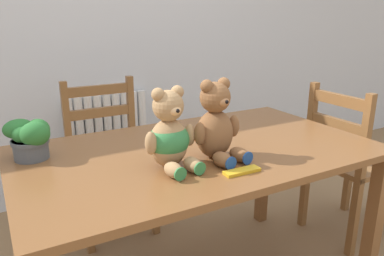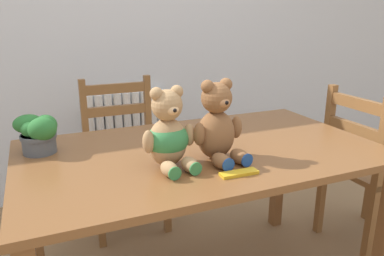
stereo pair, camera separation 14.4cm
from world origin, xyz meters
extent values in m
cube|color=silver|center=(0.00, 1.80, 1.30)|extent=(8.00, 0.04, 2.60)
cylinder|color=white|center=(-0.29, 1.73, 0.38)|extent=(0.06, 0.06, 0.76)
cylinder|color=white|center=(-0.22, 1.73, 0.38)|extent=(0.06, 0.06, 0.76)
cylinder|color=white|center=(-0.16, 1.73, 0.38)|extent=(0.06, 0.06, 0.76)
cylinder|color=white|center=(-0.09, 1.73, 0.38)|extent=(0.06, 0.06, 0.76)
cylinder|color=white|center=(-0.02, 1.73, 0.38)|extent=(0.06, 0.06, 0.76)
cylinder|color=white|center=(0.05, 1.73, 0.38)|extent=(0.06, 0.06, 0.76)
cylinder|color=white|center=(0.11, 1.73, 0.38)|extent=(0.06, 0.06, 0.76)
cylinder|color=white|center=(0.18, 1.73, 0.38)|extent=(0.06, 0.06, 0.76)
cylinder|color=white|center=(0.25, 1.73, 0.38)|extent=(0.06, 0.06, 0.76)
cube|color=white|center=(-0.02, 1.73, 0.02)|extent=(0.61, 0.10, 0.04)
cube|color=brown|center=(0.00, 0.45, 0.74)|extent=(1.53, 0.89, 0.03)
cube|color=brown|center=(-0.71, 0.84, 0.36)|extent=(0.06, 0.06, 0.73)
cube|color=brown|center=(0.71, 0.84, 0.36)|extent=(0.06, 0.06, 0.73)
cube|color=brown|center=(-0.16, 1.21, 0.45)|extent=(0.45, 0.40, 0.03)
cube|color=brown|center=(0.04, 1.03, 0.22)|extent=(0.04, 0.04, 0.43)
cube|color=brown|center=(-0.37, 1.03, 0.22)|extent=(0.04, 0.04, 0.43)
cube|color=brown|center=(0.04, 1.39, 0.47)|extent=(0.04, 0.04, 0.94)
cube|color=brown|center=(-0.37, 1.39, 0.47)|extent=(0.04, 0.04, 0.94)
cube|color=brown|center=(-0.16, 1.39, 0.87)|extent=(0.37, 0.03, 0.06)
cube|color=brown|center=(-0.16, 1.39, 0.72)|extent=(0.37, 0.03, 0.06)
cube|color=brown|center=(1.11, 0.47, 0.46)|extent=(0.45, 0.41, 0.03)
cube|color=brown|center=(1.32, 0.66, 0.22)|extent=(0.04, 0.04, 0.45)
cube|color=brown|center=(0.91, 0.66, 0.47)|extent=(0.04, 0.04, 0.93)
cube|color=brown|center=(0.91, 0.29, 0.47)|extent=(0.04, 0.04, 0.93)
cube|color=brown|center=(0.91, 0.47, 0.87)|extent=(0.03, 0.33, 0.06)
cube|color=brown|center=(0.91, 0.47, 0.73)|extent=(0.03, 0.33, 0.06)
ellipsoid|color=tan|center=(-0.19, 0.33, 0.85)|extent=(0.16, 0.14, 0.19)
sphere|color=tan|center=(-0.19, 0.33, 0.99)|extent=(0.12, 0.12, 0.12)
sphere|color=tan|center=(-0.15, 0.33, 1.04)|extent=(0.05, 0.05, 0.05)
sphere|color=tan|center=(-0.24, 0.32, 1.04)|extent=(0.05, 0.05, 0.05)
ellipsoid|color=#E5B279|center=(-0.19, 0.28, 0.98)|extent=(0.05, 0.05, 0.04)
sphere|color=black|center=(-0.19, 0.26, 0.99)|extent=(0.01, 0.01, 0.01)
ellipsoid|color=tan|center=(-0.11, 0.32, 0.87)|extent=(0.05, 0.05, 0.09)
ellipsoid|color=tan|center=(-0.28, 0.30, 0.87)|extent=(0.05, 0.05, 0.09)
ellipsoid|color=tan|center=(-0.14, 0.24, 0.78)|extent=(0.07, 0.10, 0.06)
cylinder|color=#337F42|center=(-0.14, 0.19, 0.78)|extent=(0.05, 0.01, 0.05)
ellipsoid|color=tan|center=(-0.23, 0.23, 0.78)|extent=(0.07, 0.10, 0.06)
cylinder|color=#337F42|center=(-0.22, 0.18, 0.78)|extent=(0.05, 0.01, 0.05)
ellipsoid|color=#337F42|center=(-0.19, 0.33, 0.86)|extent=(0.18, 0.16, 0.13)
ellipsoid|color=brown|center=(0.01, 0.33, 0.85)|extent=(0.17, 0.15, 0.19)
sphere|color=brown|center=(0.01, 0.33, 1.00)|extent=(0.12, 0.12, 0.12)
sphere|color=brown|center=(0.05, 0.33, 1.05)|extent=(0.05, 0.05, 0.05)
sphere|color=brown|center=(-0.03, 0.32, 1.05)|extent=(0.05, 0.05, 0.05)
ellipsoid|color=#B2794C|center=(0.02, 0.28, 0.99)|extent=(0.06, 0.05, 0.04)
sphere|color=black|center=(0.02, 0.26, 1.00)|extent=(0.02, 0.02, 0.02)
ellipsoid|color=brown|center=(0.10, 0.32, 0.88)|extent=(0.05, 0.05, 0.09)
ellipsoid|color=brown|center=(-0.08, 0.30, 0.88)|extent=(0.05, 0.05, 0.09)
ellipsoid|color=brown|center=(0.07, 0.23, 0.79)|extent=(0.07, 0.10, 0.06)
cylinder|color=#1E4793|center=(0.07, 0.19, 0.79)|extent=(0.05, 0.01, 0.05)
ellipsoid|color=brown|center=(-0.02, 0.22, 0.79)|extent=(0.07, 0.10, 0.06)
cylinder|color=#1E4793|center=(-0.01, 0.18, 0.79)|extent=(0.05, 0.01, 0.05)
cylinder|color=#4C5156|center=(-0.64, 0.67, 0.80)|extent=(0.13, 0.13, 0.08)
cylinder|color=#4C5156|center=(-0.64, 0.67, 0.83)|extent=(0.14, 0.14, 0.02)
ellipsoid|color=#286B2D|center=(-0.61, 0.66, 0.87)|extent=(0.09, 0.09, 0.09)
ellipsoid|color=#286B2D|center=(-0.63, 0.69, 0.87)|extent=(0.09, 0.07, 0.06)
ellipsoid|color=#286B2D|center=(-0.68, 0.69, 0.88)|extent=(0.12, 0.09, 0.08)
ellipsoid|color=#286B2D|center=(-0.67, 0.66, 0.86)|extent=(0.08, 0.07, 0.07)
ellipsoid|color=#286B2D|center=(-0.63, 0.63, 0.87)|extent=(0.11, 0.10, 0.10)
cube|color=gold|center=(0.01, 0.14, 0.76)|extent=(0.14, 0.05, 0.01)
camera|label=1|loc=(-0.76, -0.87, 1.31)|focal=35.00mm
camera|label=2|loc=(-0.64, -0.94, 1.31)|focal=35.00mm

